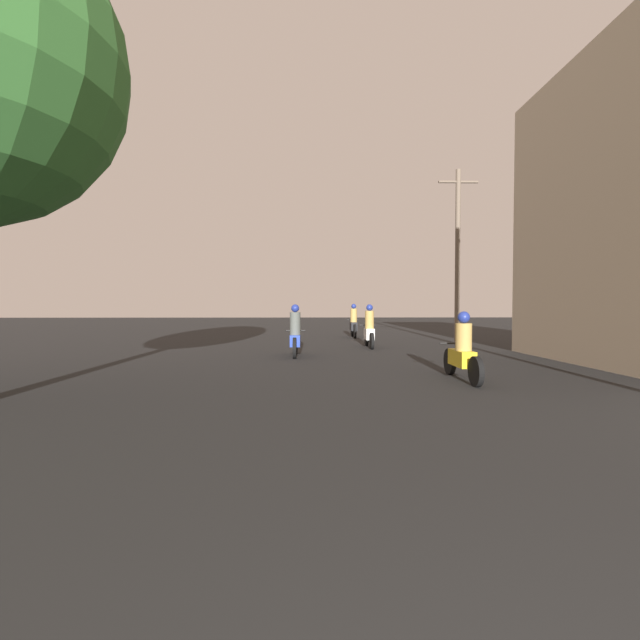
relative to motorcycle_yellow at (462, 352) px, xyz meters
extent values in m
cylinder|color=black|center=(0.00, 0.77, -0.28)|extent=(0.10, 0.57, 0.57)
cylinder|color=black|center=(0.00, -0.72, -0.28)|extent=(0.10, 0.57, 0.57)
cube|color=gold|center=(0.00, 0.03, -0.12)|extent=(0.30, 0.84, 0.32)
cylinder|color=black|center=(0.00, 0.51, 0.14)|extent=(0.60, 0.04, 0.04)
cylinder|color=#B28E47|center=(0.00, -0.06, 0.32)|extent=(0.32, 0.32, 0.55)
sphere|color=navy|center=(0.00, -0.06, 0.72)|extent=(0.24, 0.24, 0.24)
cylinder|color=black|center=(-3.53, 5.01, -0.26)|extent=(0.10, 0.61, 0.61)
cylinder|color=black|center=(-3.53, 3.75, -0.26)|extent=(0.10, 0.61, 0.61)
cube|color=#1E389E|center=(-3.53, 4.38, -0.09)|extent=(0.30, 0.85, 0.35)
cylinder|color=black|center=(-3.53, 4.79, 0.18)|extent=(0.60, 0.04, 0.04)
cylinder|color=#4C514C|center=(-3.53, 4.29, 0.42)|extent=(0.32, 0.32, 0.68)
sphere|color=navy|center=(-3.53, 4.29, 0.88)|extent=(0.24, 0.24, 0.24)
cylinder|color=black|center=(-0.91, 7.72, -0.27)|extent=(0.10, 0.59, 0.59)
cylinder|color=black|center=(-0.91, 6.35, -0.27)|extent=(0.10, 0.59, 0.59)
cube|color=silver|center=(-0.91, 7.04, -0.07)|extent=(0.30, 0.78, 0.41)
cylinder|color=black|center=(-0.91, 7.48, 0.24)|extent=(0.60, 0.04, 0.04)
cylinder|color=#B28E47|center=(-0.91, 6.96, 0.46)|extent=(0.32, 0.32, 0.64)
sphere|color=navy|center=(-0.91, 6.96, 0.90)|extent=(0.24, 0.24, 0.24)
cylinder|color=black|center=(-0.94, 12.88, -0.23)|extent=(0.10, 0.67, 0.67)
cylinder|color=black|center=(-0.94, 11.61, -0.23)|extent=(0.10, 0.67, 0.67)
cube|color=black|center=(-0.94, 12.24, -0.02)|extent=(0.30, 0.87, 0.42)
cylinder|color=black|center=(-0.94, 12.66, 0.29)|extent=(0.60, 0.04, 0.04)
cylinder|color=#B28E47|center=(-0.94, 12.16, 0.51)|extent=(0.32, 0.32, 0.65)
sphere|color=navy|center=(-0.94, 12.16, 0.96)|extent=(0.24, 0.24, 0.24)
cylinder|color=#6B5B4C|center=(2.91, 8.68, 2.95)|extent=(0.20, 0.20, 7.03)
cylinder|color=#6B5B4C|center=(2.91, 8.68, 5.96)|extent=(1.60, 0.10, 0.10)
camera|label=1|loc=(-3.10, -8.56, 0.92)|focal=24.00mm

